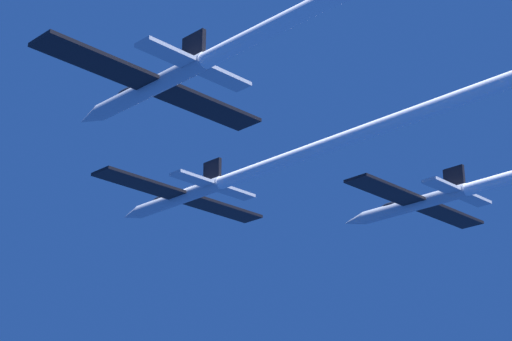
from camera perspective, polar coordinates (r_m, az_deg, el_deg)
jet_lead at (r=67.72m, az=6.27°, el=2.25°), size 18.08×65.91×2.99m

